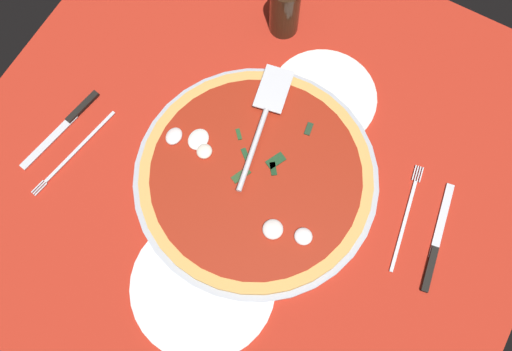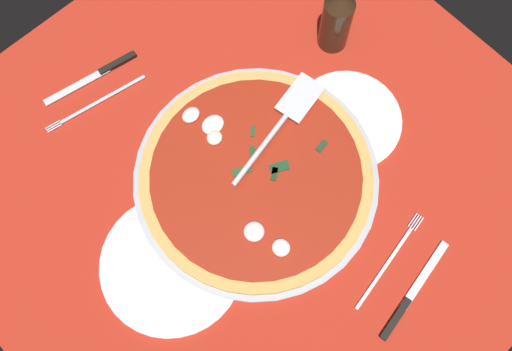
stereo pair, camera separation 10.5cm
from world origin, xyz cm
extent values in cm
cube|color=#B22818|center=(0.00, 0.00, -0.40)|extent=(103.65, 103.65, 0.80)
cube|color=white|center=(-47.12, 18.85, 0.05)|extent=(9.42, 9.42, 0.10)
cube|color=white|center=(-37.69, 9.42, 0.05)|extent=(9.42, 9.42, 0.10)
cube|color=white|center=(-37.69, 28.27, 0.05)|extent=(9.42, 9.42, 0.10)
cube|color=white|center=(-28.27, -18.85, 0.05)|extent=(9.42, 9.42, 0.10)
cube|color=white|center=(-28.27, 0.00, 0.05)|extent=(9.42, 9.42, 0.10)
cube|color=white|center=(-28.27, 18.85, 0.05)|extent=(9.42, 9.42, 0.10)
cube|color=white|center=(-28.27, 37.69, 0.05)|extent=(9.42, 9.42, 0.10)
cube|color=white|center=(-18.85, -28.27, 0.05)|extent=(9.42, 9.42, 0.10)
cube|color=white|center=(-18.85, -9.42, 0.05)|extent=(9.42, 9.42, 0.10)
cube|color=white|center=(-18.85, 9.42, 0.05)|extent=(9.42, 9.42, 0.10)
cube|color=white|center=(-18.85, 28.27, 0.05)|extent=(9.42, 9.42, 0.10)
cube|color=white|center=(-9.42, -37.69, 0.05)|extent=(9.42, 9.42, 0.10)
cube|color=silver|center=(-9.42, -18.85, 0.05)|extent=(9.42, 9.42, 0.10)
cube|color=white|center=(-9.42, 0.00, 0.05)|extent=(9.42, 9.42, 0.10)
cube|color=white|center=(-9.42, 18.85, 0.05)|extent=(9.42, 9.42, 0.10)
cube|color=white|center=(-9.42, 37.69, 0.05)|extent=(9.42, 9.42, 0.10)
cube|color=white|center=(0.00, -47.12, 0.05)|extent=(9.42, 9.42, 0.10)
cube|color=white|center=(0.00, -28.27, 0.05)|extent=(9.42, 9.42, 0.10)
cube|color=white|center=(0.00, -9.42, 0.05)|extent=(9.42, 9.42, 0.10)
cube|color=white|center=(0.00, 9.42, 0.05)|extent=(9.42, 9.42, 0.10)
cube|color=white|center=(0.00, 28.27, 0.05)|extent=(9.42, 9.42, 0.10)
cube|color=white|center=(0.00, 47.12, 0.05)|extent=(9.42, 9.42, 0.10)
cube|color=white|center=(9.42, -37.69, 0.05)|extent=(9.42, 9.42, 0.10)
cube|color=white|center=(9.42, -18.85, 0.05)|extent=(9.42, 9.42, 0.10)
cube|color=white|center=(9.42, 0.00, 0.05)|extent=(9.42, 9.42, 0.10)
cube|color=white|center=(9.42, 18.85, 0.05)|extent=(9.42, 9.42, 0.10)
cube|color=white|center=(9.42, 37.69, 0.05)|extent=(9.42, 9.42, 0.10)
cube|color=white|center=(18.85, -28.27, 0.05)|extent=(9.42, 9.42, 0.10)
cube|color=white|center=(18.85, -9.42, 0.05)|extent=(9.42, 9.42, 0.10)
cube|color=white|center=(18.85, 9.42, 0.05)|extent=(9.42, 9.42, 0.10)
cube|color=white|center=(18.85, 28.27, 0.05)|extent=(9.42, 9.42, 0.10)
cube|color=white|center=(28.27, -18.85, 0.05)|extent=(9.42, 9.42, 0.10)
cube|color=white|center=(28.27, 0.00, 0.05)|extent=(9.42, 9.42, 0.10)
cube|color=white|center=(37.69, -28.27, 0.05)|extent=(9.42, 9.42, 0.10)
cube|color=white|center=(37.69, -9.42, 0.05)|extent=(9.42, 9.42, 0.10)
cylinder|color=#ABB2C0|center=(0.73, 1.42, 0.67)|extent=(44.55, 44.55, 1.15)
cylinder|color=white|center=(-19.76, 4.63, 0.60)|extent=(20.44, 20.44, 1.00)
cylinder|color=white|center=(22.07, 3.00, 0.60)|extent=(25.02, 25.02, 1.00)
cylinder|color=#DBA552|center=(0.73, 1.42, 1.76)|extent=(42.28, 42.28, 1.02)
cylinder|color=#9C2210|center=(0.73, 1.42, 2.42)|extent=(38.24, 38.24, 0.30)
ellipsoid|color=white|center=(1.52, -8.82, 3.16)|extent=(2.93, 2.81, 1.19)
ellipsoid|color=white|center=(6.64, 14.06, 3.14)|extent=(3.09, 3.17, 1.14)
ellipsoid|color=white|center=(0.26, -11.02, 2.97)|extent=(4.32, 3.60, 0.81)
ellipsoid|color=silver|center=(8.11, 8.88, 3.17)|extent=(3.62, 3.60, 1.21)
ellipsoid|color=white|center=(1.71, -15.14, 3.18)|extent=(3.53, 2.84, 1.23)
cube|color=#284823|center=(2.12, -0.87, 2.72)|extent=(3.81, 2.76, 0.30)
cube|color=#1F3823|center=(-11.75, 5.51, 2.72)|extent=(2.62, 1.49, 0.30)
cube|color=#204923|center=(-4.54, -5.15, 2.72)|extent=(2.11, 2.05, 0.30)
cube|color=#1A3F21|center=(-3.32, 3.21, 2.72)|extent=(3.91, 3.14, 0.30)
cube|color=#16381C|center=(-1.74, 3.57, 2.72)|extent=(2.60, 2.36, 0.30)
cube|color=#1C4223|center=(-1.71, -2.16, 2.72)|extent=(2.24, 2.44, 0.30)
cube|color=silver|center=(-15.20, -3.74, 3.94)|extent=(9.98, 7.20, 0.30)
cylinder|color=silver|center=(-2.73, -1.16, 4.29)|extent=(16.27, 4.30, 1.00)
cube|color=white|center=(10.76, -32.54, 0.40)|extent=(20.11, 14.68, 0.60)
cube|color=silver|center=(11.22, -29.96, 0.83)|extent=(17.80, 3.73, 0.25)
cube|color=silver|center=(21.47, -32.22, 0.83)|extent=(2.99, 0.74, 0.25)
cube|color=silver|center=(21.54, -31.79, 0.83)|extent=(2.99, 0.74, 0.25)
cube|color=silver|center=(21.62, -31.36, 0.83)|extent=(2.99, 0.74, 0.25)
cube|color=black|center=(4.51, -34.10, 1.10)|extent=(7.94, 2.55, 0.80)
cube|color=silver|center=(13.20, -35.64, 0.83)|extent=(13.77, 3.78, 0.25)
cube|color=white|center=(-4.91, 31.51, 0.40)|extent=(18.70, 16.38, 0.60)
cube|color=silver|center=(-4.36, 28.49, 0.83)|extent=(17.24, 3.67, 0.25)
cube|color=silver|center=(-14.52, 27.33, 0.83)|extent=(2.99, 0.75, 0.25)
cube|color=silver|center=(-14.45, 26.90, 0.83)|extent=(2.99, 0.75, 0.25)
cube|color=silver|center=(-14.37, 26.47, 0.83)|extent=(2.99, 0.75, 0.25)
cube|color=silver|center=(-14.29, 26.03, 0.83)|extent=(2.99, 0.75, 0.25)
cube|color=black|center=(0.57, 35.62, 1.10)|extent=(8.23, 2.62, 0.80)
cube|color=silver|center=(-8.46, 34.00, 0.83)|extent=(14.28, 3.90, 0.25)
cylinder|color=#352213|center=(-29.86, -9.48, 6.33)|extent=(5.78, 5.78, 12.46)
camera|label=1|loc=(30.21, 17.97, 101.59)|focal=41.15mm
camera|label=2|loc=(23.73, 26.20, 101.59)|focal=41.15mm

